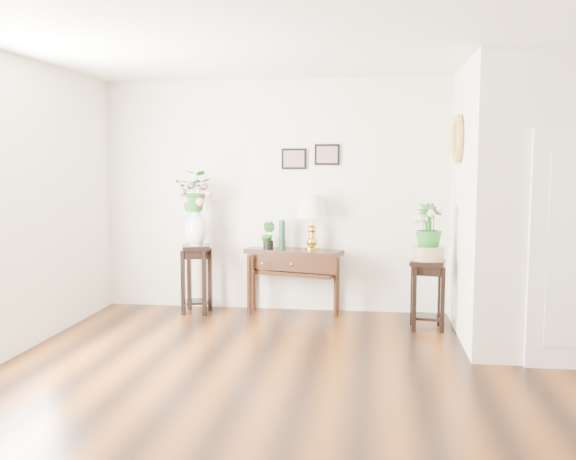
% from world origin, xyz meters
% --- Properties ---
extents(floor, '(6.00, 5.50, 0.02)m').
position_xyz_m(floor, '(0.00, 0.00, 0.00)').
color(floor, '#603210').
rests_on(floor, ground).
extents(ceiling, '(6.00, 5.50, 0.02)m').
position_xyz_m(ceiling, '(0.00, 0.00, 2.80)').
color(ceiling, white).
rests_on(ceiling, ground).
extents(wall_back, '(6.00, 0.02, 2.80)m').
position_xyz_m(wall_back, '(0.00, 2.75, 1.40)').
color(wall_back, silver).
rests_on(wall_back, ground).
extents(wall_front, '(6.00, 0.02, 2.80)m').
position_xyz_m(wall_front, '(0.00, -2.75, 1.40)').
color(wall_front, silver).
rests_on(wall_front, ground).
extents(partition, '(1.80, 1.95, 2.80)m').
position_xyz_m(partition, '(2.10, 1.77, 1.40)').
color(partition, silver).
rests_on(partition, floor).
extents(art_print_left, '(0.30, 0.02, 0.25)m').
position_xyz_m(art_print_left, '(-0.65, 2.73, 1.85)').
color(art_print_left, black).
rests_on(art_print_left, wall_back).
extents(art_print_right, '(0.30, 0.02, 0.25)m').
position_xyz_m(art_print_right, '(-0.25, 2.73, 1.90)').
color(art_print_right, black).
rests_on(art_print_right, wall_back).
extents(wall_ornament, '(0.07, 0.51, 0.51)m').
position_xyz_m(wall_ornament, '(1.16, 1.90, 2.05)').
color(wall_ornament, '#C99247').
rests_on(wall_ornament, partition).
extents(console_table, '(1.22, 0.69, 0.77)m').
position_xyz_m(console_table, '(-0.63, 2.57, 0.39)').
color(console_table, black).
rests_on(console_table, floor).
extents(table_lamp, '(0.46, 0.46, 0.65)m').
position_xyz_m(table_lamp, '(-0.41, 2.57, 1.12)').
color(table_lamp, gold).
rests_on(table_lamp, console_table).
extents(green_vase, '(0.09, 0.09, 0.35)m').
position_xyz_m(green_vase, '(-0.77, 2.57, 0.94)').
color(green_vase, '#143F26').
rests_on(green_vase, console_table).
extents(potted_plant, '(0.21, 0.20, 0.32)m').
position_xyz_m(potted_plant, '(-0.94, 2.57, 0.93)').
color(potted_plant, '#216A1F').
rests_on(potted_plant, console_table).
extents(plant_stand_a, '(0.39, 0.39, 0.82)m').
position_xyz_m(plant_stand_a, '(-1.79, 2.40, 0.41)').
color(plant_stand_a, black).
rests_on(plant_stand_a, floor).
extents(porcelain_vase, '(0.30, 0.30, 0.46)m').
position_xyz_m(porcelain_vase, '(-1.79, 2.40, 1.05)').
color(porcelain_vase, silver).
rests_on(porcelain_vase, plant_stand_a).
extents(lily_arrangement, '(0.49, 0.44, 0.49)m').
position_xyz_m(lily_arrangement, '(-1.79, 2.40, 1.47)').
color(lily_arrangement, '#216A1F').
rests_on(lily_arrangement, porcelain_vase).
extents(plant_stand_b, '(0.42, 0.42, 0.76)m').
position_xyz_m(plant_stand_b, '(0.90, 2.00, 0.38)').
color(plant_stand_b, black).
rests_on(plant_stand_b, floor).
extents(ceramic_bowl, '(0.37, 0.37, 0.15)m').
position_xyz_m(ceramic_bowl, '(0.90, 2.00, 0.84)').
color(ceramic_bowl, tan).
rests_on(ceramic_bowl, plant_stand_b).
extents(narcissus, '(0.30, 0.30, 0.50)m').
position_xyz_m(narcissus, '(0.90, 2.00, 1.12)').
color(narcissus, '#216A1F').
rests_on(narcissus, ceramic_bowl).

